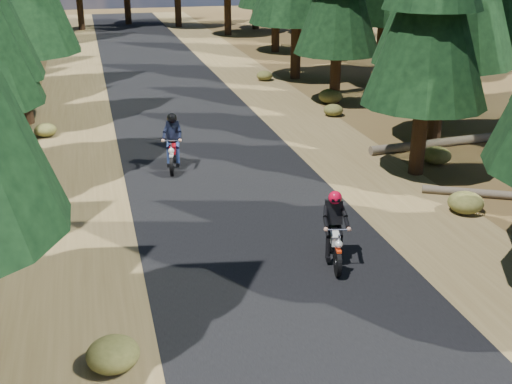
# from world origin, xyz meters

# --- Properties ---
(ground) EXTENTS (120.00, 120.00, 0.00)m
(ground) POSITION_xyz_m (0.00, 0.00, 0.00)
(ground) COLOR #49341A
(ground) RESTS_ON ground
(road) EXTENTS (6.00, 100.00, 0.01)m
(road) POSITION_xyz_m (0.00, 5.00, 0.01)
(road) COLOR black
(road) RESTS_ON ground
(shoulder_l) EXTENTS (3.20, 100.00, 0.01)m
(shoulder_l) POSITION_xyz_m (-4.60, 5.00, 0.00)
(shoulder_l) COLOR brown
(shoulder_l) RESTS_ON ground
(shoulder_r) EXTENTS (3.20, 100.00, 0.01)m
(shoulder_r) POSITION_xyz_m (4.60, 5.00, 0.00)
(shoulder_r) COLOR brown
(shoulder_r) RESTS_ON ground
(log_near) EXTENTS (6.17, 0.86, 0.32)m
(log_near) POSITION_xyz_m (8.49, 6.82, 0.16)
(log_near) COLOR #4C4233
(log_near) RESTS_ON ground
(log_far) EXTENTS (4.03, 2.22, 0.24)m
(log_far) POSITION_xyz_m (7.40, 1.91, 0.12)
(log_far) COLOR #4C4233
(log_far) RESTS_ON ground
(understory_shrubs) EXTENTS (15.07, 28.36, 0.65)m
(understory_shrubs) POSITION_xyz_m (1.78, 6.80, 0.27)
(understory_shrubs) COLOR #474C1E
(understory_shrubs) RESTS_ON ground
(rider_lead) EXTENTS (0.99, 1.99, 1.70)m
(rider_lead) POSITION_xyz_m (1.31, -0.57, 0.57)
(rider_lead) COLOR silver
(rider_lead) RESTS_ON road
(rider_follow) EXTENTS (1.00, 2.10, 1.80)m
(rider_follow) POSITION_xyz_m (-1.37, 6.88, 0.61)
(rider_follow) COLOR maroon
(rider_follow) RESTS_ON road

